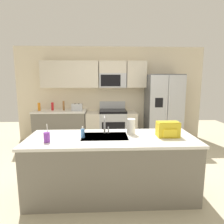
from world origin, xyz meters
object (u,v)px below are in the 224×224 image
Objects in this scene: refrigerator at (163,109)px; toaster at (77,107)px; sink_faucet at (105,123)px; paper_towel_roll at (131,127)px; bottle_orange at (39,107)px; bottle_red at (52,106)px; soap_dispenser at (83,133)px; backpack at (168,129)px; pepper_mill at (64,106)px; drink_cup_purple at (47,137)px; range_oven at (111,126)px.

refrigerator is 6.61× the size of toaster.
sink_faucet is 1.17× the size of paper_towel_roll.
bottle_orange reaches higher than toaster.
sink_faucet reaches higher than bottle_red.
refrigerator is 2.98m from bottle_red.
backpack is at bearing -0.02° from soap_dispenser.
bottle_orange is (-0.64, -0.03, -0.02)m from pepper_mill.
bottle_red reaches higher than soap_dispenser.
bottle_red is 0.87× the size of paper_towel_roll.
soap_dispenser is (0.39, -2.47, -0.02)m from toaster.
drink_cup_purple is (-0.07, -2.65, -0.02)m from toaster.
drink_cup_purple is 0.50m from soap_dispenser.
drink_cup_purple is 1.73m from backpack.
paper_towel_roll is (-1.19, -2.29, 0.09)m from refrigerator.
paper_towel_roll is at bearing 15.79° from drink_cup_purple.
refrigerator is 7.25× the size of drink_cup_purple.
pepper_mill reaches higher than bottle_red.
drink_cup_purple reaches higher than pepper_mill.
toaster is 1.11× the size of pepper_mill.
backpack reaches higher than bottle_red.
backpack is at bearing -12.20° from sink_faucet.
refrigerator is 8.85× the size of bottle_red.
paper_towel_roll is (0.73, 0.15, 0.05)m from soap_dispenser.
pepper_mill is 0.31m from bottle_red.
pepper_mill is at bearing 2.35° from bottle_orange.
bottle_orange is 3.63m from backpack.
paper_towel_roll is (1.48, -2.36, -0.01)m from pepper_mill.
range_oven is 1.48m from refrigerator.
paper_towel_roll reaches higher than bottle_red.
sink_faucet is at bearing -94.97° from range_oven.
refrigerator is at bearing 51.84° from soap_dispenser.
bottle_orange is at bearing -177.65° from pepper_mill.
paper_towel_roll is (2.12, -2.34, 0.02)m from bottle_orange.
backpack is at bearing -51.44° from pepper_mill.
refrigerator is 10.88× the size of soap_dispenser.
sink_faucet is (0.72, -2.27, 0.08)m from toaster.
refrigerator is 2.54m from backpack.
range_oven is 5.67× the size of paper_towel_roll.
backpack is (-0.67, -2.45, 0.09)m from refrigerator.
bottle_red is at bearing 172.78° from pepper_mill.
sink_faucet reaches higher than drink_cup_purple.
paper_towel_roll is at bearing -117.49° from refrigerator.
bottle_orange is 2.83m from drink_cup_purple.
refrigerator is at bearing -2.95° from range_oven.
sink_faucet is 0.88m from drink_cup_purple.
range_oven is 4.82× the size of sink_faucet.
toaster is 1.17× the size of paper_towel_roll.
pepper_mill is at bearing 128.56° from backpack.
toaster is 1.34× the size of bottle_red.
bottle_orange is (-1.00, 0.02, 0.01)m from toaster.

